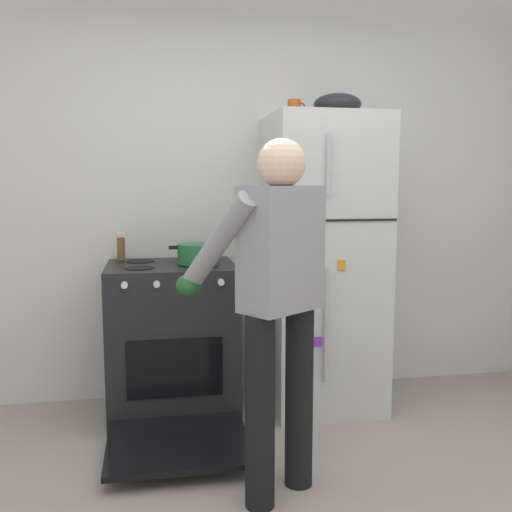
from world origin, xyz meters
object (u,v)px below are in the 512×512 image
(person_cook, at_px, (275,287))
(refrigerator, at_px, (322,263))
(stove_range, at_px, (173,342))
(mixing_bowl, at_px, (337,104))
(coffee_mug, at_px, (294,107))
(pepper_mill, at_px, (121,249))
(red_pot, at_px, (198,254))

(person_cook, bearing_deg, refrigerator, 62.21)
(stove_range, relative_size, mixing_bowl, 4.24)
(person_cook, height_order, coffee_mug, coffee_mug)
(pepper_mill, bearing_deg, stove_range, -36.02)
(person_cook, bearing_deg, red_pot, 105.13)
(person_cook, relative_size, mixing_bowl, 5.49)
(stove_range, bearing_deg, person_cook, -67.00)
(mixing_bowl, bearing_deg, person_cook, -121.26)
(stove_range, distance_m, coffee_mug, 1.61)
(person_cook, height_order, mixing_bowl, mixing_bowl)
(coffee_mug, bearing_deg, person_cook, -108.42)
(stove_range, bearing_deg, refrigerator, 1.08)
(person_cook, relative_size, coffee_mug, 14.28)
(person_cook, height_order, pepper_mill, person_cook)
(coffee_mug, bearing_deg, mixing_bowl, -10.99)
(mixing_bowl, bearing_deg, refrigerator, -179.79)
(refrigerator, xyz_separation_m, person_cook, (-0.53, -1.00, 0.04))
(person_cook, distance_m, pepper_mill, 1.40)
(coffee_mug, distance_m, mixing_bowl, 0.26)
(refrigerator, xyz_separation_m, red_pot, (-0.78, -0.05, 0.08))
(red_pot, bearing_deg, refrigerator, 3.63)
(red_pot, bearing_deg, person_cook, -74.87)
(mixing_bowl, bearing_deg, red_pot, -176.69)
(stove_range, distance_m, red_pot, 0.56)
(red_pot, relative_size, pepper_mill, 2.45)
(refrigerator, xyz_separation_m, pepper_mill, (-1.24, 0.20, 0.09))
(person_cook, distance_m, red_pot, 0.99)
(coffee_mug, height_order, mixing_bowl, mixing_bowl)
(refrigerator, relative_size, mixing_bowl, 6.26)
(stove_range, bearing_deg, coffee_mug, 5.08)
(stove_range, distance_m, mixing_bowl, 1.76)
(coffee_mug, xyz_separation_m, mixing_bowl, (0.26, -0.05, 0.02))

